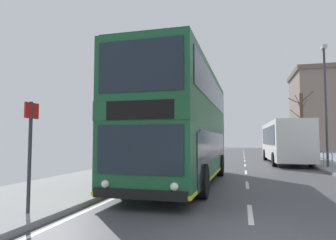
{
  "coord_description": "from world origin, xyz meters",
  "views": [
    {
      "loc": [
        -0.15,
        -4.92,
        1.75
      ],
      "look_at": [
        -3.09,
        6.86,
        2.58
      ],
      "focal_mm": 31.87,
      "sensor_mm": 36.0,
      "label": 1
    }
  ],
  "objects_px": {
    "bus_stop_sign_near": "(30,143)",
    "street_lamp_far_side": "(325,96)",
    "bare_tree_far_00": "(302,123)",
    "background_bus_far_lane": "(284,141)",
    "double_decker_bus_main": "(183,125)"
  },
  "relations": [
    {
      "from": "background_bus_far_lane",
      "to": "double_decker_bus_main",
      "type": "bearing_deg",
      "value": -113.43
    },
    {
      "from": "street_lamp_far_side",
      "to": "bare_tree_far_00",
      "type": "relative_size",
      "value": 1.16
    },
    {
      "from": "double_decker_bus_main",
      "to": "street_lamp_far_side",
      "type": "relative_size",
      "value": 1.35
    },
    {
      "from": "double_decker_bus_main",
      "to": "bare_tree_far_00",
      "type": "relative_size",
      "value": 1.57
    },
    {
      "from": "double_decker_bus_main",
      "to": "bare_tree_far_00",
      "type": "xyz_separation_m",
      "value": [
        8.24,
        20.63,
        1.19
      ]
    },
    {
      "from": "background_bus_far_lane",
      "to": "bus_stop_sign_near",
      "type": "bearing_deg",
      "value": -112.49
    },
    {
      "from": "street_lamp_far_side",
      "to": "bare_tree_far_00",
      "type": "height_order",
      "value": "street_lamp_far_side"
    },
    {
      "from": "double_decker_bus_main",
      "to": "background_bus_far_lane",
      "type": "xyz_separation_m",
      "value": [
        5.51,
        12.72,
        -0.68
      ]
    },
    {
      "from": "background_bus_far_lane",
      "to": "street_lamp_far_side",
      "type": "relative_size",
      "value": 1.37
    },
    {
      "from": "double_decker_bus_main",
      "to": "bus_stop_sign_near",
      "type": "xyz_separation_m",
      "value": [
        -2.3,
        -6.14,
        -0.7
      ]
    },
    {
      "from": "street_lamp_far_side",
      "to": "double_decker_bus_main",
      "type": "bearing_deg",
      "value": -131.7
    },
    {
      "from": "street_lamp_far_side",
      "to": "bare_tree_far_00",
      "type": "distance_m",
      "value": 12.35
    },
    {
      "from": "bare_tree_far_00",
      "to": "background_bus_far_lane",
      "type": "bearing_deg",
      "value": -109.05
    },
    {
      "from": "background_bus_far_lane",
      "to": "bare_tree_far_00",
      "type": "distance_m",
      "value": 8.57
    },
    {
      "from": "bus_stop_sign_near",
      "to": "street_lamp_far_side",
      "type": "bearing_deg",
      "value": 56.11
    }
  ]
}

